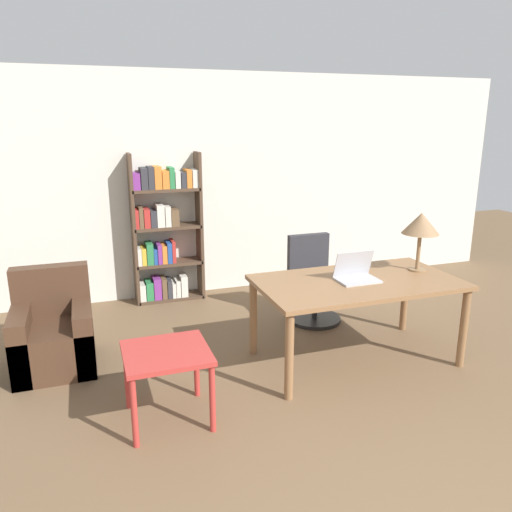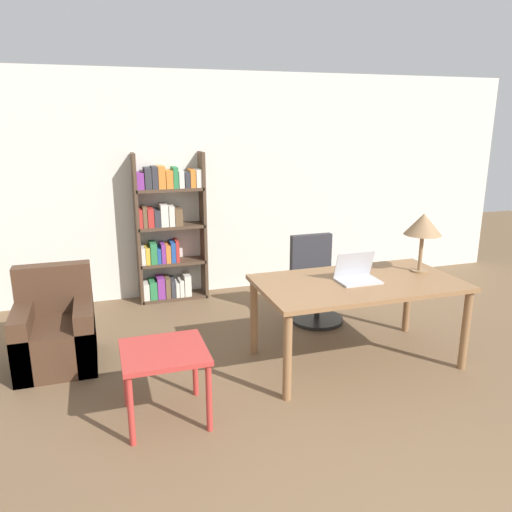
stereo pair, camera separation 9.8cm
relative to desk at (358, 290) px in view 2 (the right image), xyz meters
name	(u,v)px [view 2 (the right image)]	position (x,y,z in m)	size (l,w,h in m)	color
wall_back	(225,185)	(-0.60, 2.36, 0.67)	(8.00, 0.06, 2.70)	silver
desk	(358,290)	(0.00, 0.00, 0.00)	(1.78, 0.98, 0.76)	olive
laptop	(357,275)	(-0.02, 0.01, 0.14)	(0.36, 0.25, 0.26)	#B2B2B7
table_lamp	(423,225)	(0.68, 0.09, 0.52)	(0.34, 0.34, 0.55)	olive
office_chair	(315,284)	(0.06, 1.01, -0.27)	(0.57, 0.57, 0.93)	black
side_table_blue	(164,360)	(-1.77, -0.39, -0.21)	(0.60, 0.57, 0.55)	#B2332D
armchair	(56,334)	(-2.58, 0.77, -0.39)	(0.67, 0.72, 0.86)	#472D1E
bookshelf	(167,232)	(-1.37, 2.17, 0.16)	(0.82, 0.28, 1.77)	#4C3828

